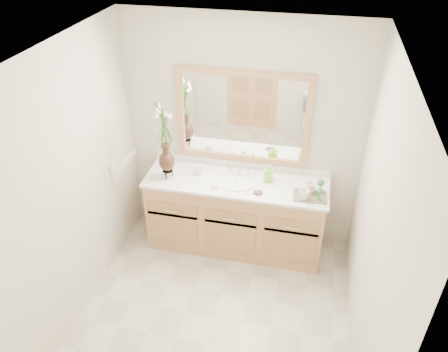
% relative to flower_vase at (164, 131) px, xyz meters
% --- Properties ---
extents(floor, '(2.60, 2.60, 0.00)m').
position_rel_flower_vase_xyz_m(floor, '(0.69, -0.94, -1.35)').
color(floor, beige).
rests_on(floor, ground).
extents(ceiling, '(2.40, 2.60, 0.02)m').
position_rel_flower_vase_xyz_m(ceiling, '(0.69, -0.94, 1.05)').
color(ceiling, white).
rests_on(ceiling, wall_back).
extents(wall_back, '(2.40, 0.02, 2.40)m').
position_rel_flower_vase_xyz_m(wall_back, '(0.69, 0.36, -0.15)').
color(wall_back, silver).
rests_on(wall_back, floor).
extents(wall_left, '(0.02, 2.60, 2.40)m').
position_rel_flower_vase_xyz_m(wall_left, '(-0.51, -0.94, -0.15)').
color(wall_left, silver).
rests_on(wall_left, floor).
extents(wall_right, '(0.02, 2.60, 2.40)m').
position_rel_flower_vase_xyz_m(wall_right, '(1.89, -0.94, -0.15)').
color(wall_right, silver).
rests_on(wall_right, floor).
extents(vanity, '(1.80, 0.55, 0.80)m').
position_rel_flower_vase_xyz_m(vanity, '(0.69, 0.07, -0.95)').
color(vanity, tan).
rests_on(vanity, floor).
extents(counter, '(1.84, 0.57, 0.03)m').
position_rel_flower_vase_xyz_m(counter, '(0.69, 0.07, -0.54)').
color(counter, white).
rests_on(counter, vanity).
extents(sink, '(0.38, 0.34, 0.23)m').
position_rel_flower_vase_xyz_m(sink, '(0.69, 0.05, -0.58)').
color(sink, white).
rests_on(sink, counter).
extents(mirror, '(1.32, 0.04, 0.97)m').
position_rel_flower_vase_xyz_m(mirror, '(0.69, 0.33, 0.05)').
color(mirror, white).
rests_on(mirror, wall_back).
extents(switch_plate, '(0.02, 0.12, 0.12)m').
position_rel_flower_vase_xyz_m(switch_plate, '(-0.50, -0.18, -0.37)').
color(switch_plate, white).
rests_on(switch_plate, wall_left).
extents(flower_vase, '(0.19, 0.19, 0.77)m').
position_rel_flower_vase_xyz_m(flower_vase, '(0.00, 0.00, 0.00)').
color(flower_vase, black).
rests_on(flower_vase, counter).
extents(tumbler, '(0.08, 0.08, 0.10)m').
position_rel_flower_vase_xyz_m(tumbler, '(0.29, 0.12, -0.47)').
color(tumbler, white).
rests_on(tumbler, counter).
extents(soap_dish, '(0.10, 0.10, 0.03)m').
position_rel_flower_vase_xyz_m(soap_dish, '(0.50, -0.08, -0.51)').
color(soap_dish, white).
rests_on(soap_dish, counter).
extents(soap_bottle, '(0.08, 0.08, 0.17)m').
position_rel_flower_vase_xyz_m(soap_bottle, '(1.00, 0.15, -0.44)').
color(soap_bottle, '#78E135').
rests_on(soap_bottle, counter).
extents(purple_dish, '(0.11, 0.10, 0.03)m').
position_rel_flower_vase_xyz_m(purple_dish, '(0.93, -0.09, -0.51)').
color(purple_dish, '#642674').
rests_on(purple_dish, counter).
extents(tray, '(0.32, 0.22, 0.02)m').
position_rel_flower_vase_xyz_m(tray, '(1.42, -0.03, -0.51)').
color(tray, brown).
rests_on(tray, counter).
extents(mug_left, '(0.11, 0.10, 0.10)m').
position_rel_flower_vase_xyz_m(mug_left, '(1.37, -0.10, -0.46)').
color(mug_left, white).
rests_on(mug_left, tray).
extents(mug_right, '(0.11, 0.11, 0.10)m').
position_rel_flower_vase_xyz_m(mug_right, '(1.42, 0.02, -0.45)').
color(mug_right, white).
rests_on(mug_right, tray).
extents(goblet_front, '(0.06, 0.06, 0.14)m').
position_rel_flower_vase_xyz_m(goblet_front, '(1.51, -0.09, -0.41)').
color(goblet_front, '#297C42').
rests_on(goblet_front, tray).
extents(goblet_back, '(0.07, 0.07, 0.15)m').
position_rel_flower_vase_xyz_m(goblet_back, '(1.51, 0.04, -0.40)').
color(goblet_back, '#297C42').
rests_on(goblet_back, tray).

